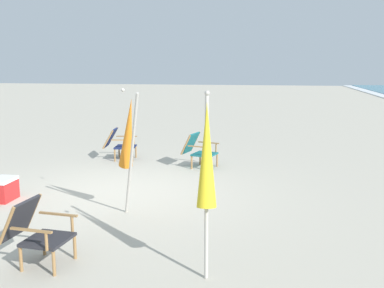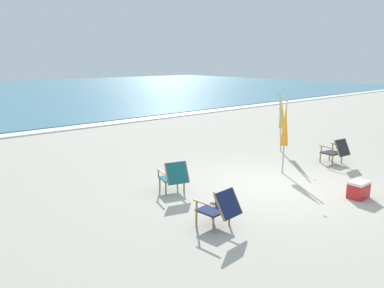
% 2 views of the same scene
% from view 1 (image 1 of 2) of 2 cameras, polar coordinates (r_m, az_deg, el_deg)
% --- Properties ---
extents(ground_plane, '(80.00, 80.00, 0.00)m').
position_cam_1_polar(ground_plane, '(8.60, -9.15, -5.97)').
color(ground_plane, '#B7AF9E').
extents(beach_chair_mid_center, '(0.64, 0.81, 0.78)m').
position_cam_1_polar(beach_chair_mid_center, '(11.30, -9.31, 0.16)').
color(beach_chair_mid_center, '#19234C').
rests_on(beach_chair_mid_center, ground).
extents(beach_chair_front_left, '(0.76, 0.87, 0.79)m').
position_cam_1_polar(beach_chair_front_left, '(10.33, 0.78, -0.64)').
color(beach_chair_front_left, '#196066').
rests_on(beach_chair_front_left, ground).
extents(beach_chair_back_left, '(0.65, 0.79, 0.79)m').
position_cam_1_polar(beach_chair_back_left, '(5.77, -19.27, -10.26)').
color(beach_chair_back_left, '#28282D').
rests_on(beach_chair_back_left, ground).
extents(umbrella_furled_orange, '(0.75, 0.56, 2.01)m').
position_cam_1_polar(umbrella_furled_orange, '(6.91, -8.06, 1.19)').
color(umbrella_furled_orange, '#B7B2A8').
rests_on(umbrella_furled_orange, ground).
extents(umbrella_furled_yellow, '(0.41, 0.27, 2.11)m').
position_cam_1_polar(umbrella_furled_yellow, '(4.91, 1.88, -1.61)').
color(umbrella_furled_yellow, '#B7B2A8').
rests_on(umbrella_furled_yellow, ground).
extents(cooler_box, '(0.49, 0.35, 0.40)m').
position_cam_1_polar(cooler_box, '(8.58, -22.85, -5.31)').
color(cooler_box, red).
rests_on(cooler_box, ground).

